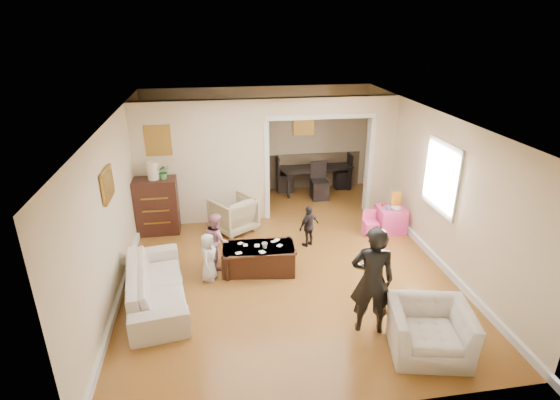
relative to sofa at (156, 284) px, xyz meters
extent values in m
plane|color=#A86B2B|center=(2.13, 1.06, -0.30)|extent=(7.00, 7.00, 0.00)
cube|color=beige|center=(0.75, 2.86, 1.00)|extent=(2.75, 0.18, 2.60)
cube|color=beige|center=(4.60, 2.86, 1.00)|extent=(0.55, 0.18, 2.60)
cube|color=beige|center=(3.23, 2.86, 2.12)|extent=(2.22, 0.18, 0.35)
cube|color=white|center=(4.86, 0.66, 1.25)|extent=(0.03, 0.95, 1.10)
cube|color=brown|center=(-0.07, 2.76, 1.55)|extent=(0.45, 0.03, 0.55)
cube|color=brown|center=(-0.58, 0.46, 1.50)|extent=(0.03, 0.55, 0.40)
cube|color=brown|center=(3.23, 4.50, 1.40)|extent=(0.45, 0.03, 0.55)
imported|color=silver|center=(0.00, 0.00, 0.00)|extent=(1.10, 2.18, 0.61)
imported|color=tan|center=(1.32, 2.30, 0.06)|extent=(1.09, 1.09, 0.73)
imported|color=silver|center=(3.62, -1.69, 0.03)|extent=(1.18, 1.08, 0.66)
cube|color=#371510|center=(-0.20, 2.46, 0.27)|extent=(0.84, 0.47, 1.15)
cylinder|color=beige|center=(-0.20, 2.46, 1.03)|extent=(0.22, 0.22, 0.36)
imported|color=#397534|center=(0.00, 2.46, 0.99)|extent=(0.26, 0.23, 0.29)
cube|color=#361D11|center=(1.66, 0.66, -0.07)|extent=(1.29, 0.76, 0.46)
imported|color=beige|center=(1.76, 0.61, 0.20)|extent=(0.11, 0.11, 0.09)
cube|color=#DE3A8B|center=(4.50, 1.76, -0.05)|extent=(0.54, 0.54, 0.52)
cube|color=yellow|center=(4.62, 1.86, 0.36)|extent=(0.20, 0.07, 0.30)
cylinder|color=#28AACB|center=(4.40, 1.71, 0.25)|extent=(0.08, 0.08, 0.08)
cube|color=red|center=(4.38, 1.88, 0.24)|extent=(0.10, 0.08, 0.05)
imported|color=silver|center=(4.55, 1.64, 0.24)|extent=(0.20, 0.20, 0.05)
imported|color=black|center=(3.49, 4.36, 0.01)|extent=(1.95, 1.30, 0.64)
imported|color=black|center=(3.00, -1.15, 0.50)|extent=(0.66, 0.51, 1.61)
imported|color=silver|center=(0.81, 0.51, 0.11)|extent=(0.38, 0.47, 0.84)
imported|color=#CD808F|center=(0.96, 0.96, 0.19)|extent=(0.47, 0.55, 0.99)
imported|color=black|center=(2.71, 1.41, 0.11)|extent=(0.52, 0.43, 0.83)
cube|color=white|center=(2.01, 0.86, 0.16)|extent=(0.13, 0.13, 0.00)
cube|color=white|center=(1.93, 0.80, 0.16)|extent=(0.09, 0.08, 0.00)
cube|color=white|center=(1.31, 0.49, 0.16)|extent=(0.12, 0.10, 0.00)
cube|color=white|center=(2.02, 0.64, 0.16)|extent=(0.12, 0.12, 0.00)
cube|color=white|center=(1.70, 0.47, 0.16)|extent=(0.13, 0.14, 0.00)
cube|color=white|center=(1.44, 0.75, 0.16)|extent=(0.08, 0.09, 0.00)
cube|color=white|center=(1.64, 0.70, 0.16)|extent=(0.10, 0.11, 0.00)
cube|color=white|center=(1.36, 0.83, 0.16)|extent=(0.11, 0.11, 0.00)
camera|label=1|loc=(0.99, -5.91, 3.76)|focal=28.02mm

